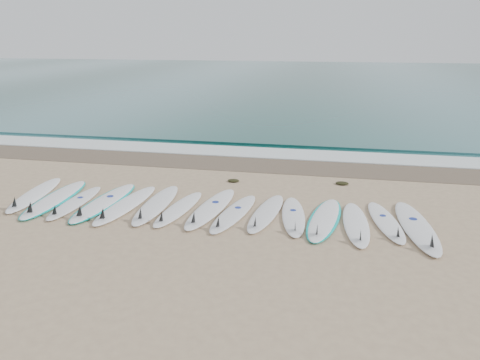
# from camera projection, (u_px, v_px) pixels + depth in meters

# --- Properties ---
(ground) EXTENTS (120.00, 120.00, 0.00)m
(ground) POSITION_uv_depth(u_px,v_px,m) (209.00, 211.00, 10.54)
(ground) COLOR tan
(ocean) EXTENTS (120.00, 55.00, 0.03)m
(ocean) POSITION_uv_depth(u_px,v_px,m) (305.00, 79.00, 40.94)
(ocean) COLOR #225A5A
(ocean) RESTS_ON ground
(wet_sand_band) EXTENTS (120.00, 1.80, 0.01)m
(wet_sand_band) POSITION_uv_depth(u_px,v_px,m) (244.00, 164.00, 14.38)
(wet_sand_band) COLOR brown
(wet_sand_band) RESTS_ON ground
(foam_band) EXTENTS (120.00, 1.40, 0.04)m
(foam_band) POSITION_uv_depth(u_px,v_px,m) (251.00, 152.00, 15.68)
(foam_band) COLOR silver
(foam_band) RESTS_ON ground
(wave_crest) EXTENTS (120.00, 1.00, 0.10)m
(wave_crest) POSITION_uv_depth(u_px,v_px,m) (259.00, 142.00, 17.08)
(wave_crest) COLOR #225A5A
(wave_crest) RESTS_ON ground
(surfboard_0) EXTENTS (0.97, 2.74, 0.34)m
(surfboard_0) POSITION_uv_depth(u_px,v_px,m) (34.00, 195.00, 11.44)
(surfboard_0) COLOR white
(surfboard_0) RESTS_ON ground
(surfboard_1) EXTENTS (0.82, 2.86, 0.36)m
(surfboard_1) POSITION_uv_depth(u_px,v_px,m) (54.00, 199.00, 11.15)
(surfboard_1) COLOR white
(surfboard_1) RESTS_ON ground
(surfboard_2) EXTENTS (0.55, 2.38, 0.30)m
(surfboard_2) POSITION_uv_depth(u_px,v_px,m) (74.00, 203.00, 10.90)
(surfboard_2) COLOR white
(surfboard_2) RESTS_ON ground
(surfboard_3) EXTENTS (0.80, 2.84, 0.36)m
(surfboard_3) POSITION_uv_depth(u_px,v_px,m) (104.00, 202.00, 10.94)
(surfboard_3) COLOR white
(surfboard_3) RESTS_ON ground
(surfboard_4) EXTENTS (0.78, 2.77, 0.35)m
(surfboard_4) POSITION_uv_depth(u_px,v_px,m) (125.00, 205.00, 10.74)
(surfboard_4) COLOR white
(surfboard_4) RESTS_ON ground
(surfboard_5) EXTENTS (0.64, 2.75, 0.35)m
(surfboard_5) POSITION_uv_depth(u_px,v_px,m) (156.00, 205.00, 10.76)
(surfboard_5) COLOR white
(surfboard_5) RESTS_ON ground
(surfboard_6) EXTENTS (0.75, 2.42, 0.30)m
(surfboard_6) POSITION_uv_depth(u_px,v_px,m) (178.00, 209.00, 10.52)
(surfboard_6) COLOR white
(surfboard_6) RESTS_ON ground
(surfboard_7) EXTENTS (0.87, 2.81, 0.35)m
(surfboard_7) POSITION_uv_depth(u_px,v_px,m) (210.00, 208.00, 10.53)
(surfboard_7) COLOR white
(surfboard_7) RESTS_ON ground
(surfboard_8) EXTENTS (0.89, 2.53, 0.32)m
(surfboard_8) POSITION_uv_depth(u_px,v_px,m) (233.00, 214.00, 10.24)
(surfboard_8) COLOR white
(surfboard_8) RESTS_ON ground
(surfboard_9) EXTENTS (0.78, 2.49, 0.31)m
(surfboard_9) POSITION_uv_depth(u_px,v_px,m) (265.00, 213.00, 10.27)
(surfboard_9) COLOR silver
(surfboard_9) RESTS_ON ground
(surfboard_10) EXTENTS (0.79, 2.41, 0.30)m
(surfboard_10) POSITION_uv_depth(u_px,v_px,m) (293.00, 216.00, 10.10)
(surfboard_10) COLOR white
(surfboard_10) RESTS_ON ground
(surfboard_11) EXTENTS (0.95, 2.66, 0.33)m
(surfboard_11) POSITION_uv_depth(u_px,v_px,m) (324.00, 219.00, 9.95)
(surfboard_11) COLOR white
(surfboard_11) RESTS_ON ground
(surfboard_12) EXTENTS (0.65, 2.50, 0.32)m
(surfboard_12) POSITION_uv_depth(u_px,v_px,m) (356.00, 224.00, 9.68)
(surfboard_12) COLOR white
(surfboard_12) RESTS_ON ground
(surfboard_13) EXTENTS (0.88, 2.40, 0.30)m
(surfboard_13) POSITION_uv_depth(u_px,v_px,m) (386.00, 222.00, 9.79)
(surfboard_13) COLOR white
(surfboard_13) RESTS_ON ground
(surfboard_14) EXTENTS (0.88, 2.94, 0.37)m
(surfboard_14) POSITION_uv_depth(u_px,v_px,m) (417.00, 227.00, 9.50)
(surfboard_14) COLOR white
(surfboard_14) RESTS_ON ground
(seaweed_near) EXTENTS (0.32, 0.25, 0.06)m
(seaweed_near) POSITION_uv_depth(u_px,v_px,m) (233.00, 181.00, 12.63)
(seaweed_near) COLOR black
(seaweed_near) RESTS_ON ground
(seaweed_far) EXTENTS (0.35, 0.27, 0.07)m
(seaweed_far) POSITION_uv_depth(u_px,v_px,m) (342.00, 183.00, 12.40)
(seaweed_far) COLOR black
(seaweed_far) RESTS_ON ground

